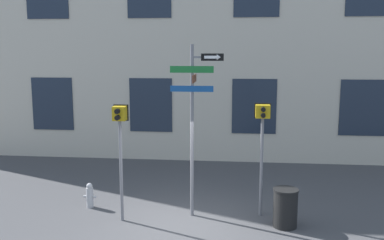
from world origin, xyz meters
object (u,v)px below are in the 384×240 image
(pedestrian_signal_left, at_px, (120,132))
(trash_bin, at_px, (285,208))
(fire_hydrant, at_px, (90,196))
(street_sign_pole, at_px, (194,114))
(pedestrian_signal_right, at_px, (262,129))

(pedestrian_signal_left, relative_size, trash_bin, 3.08)
(fire_hydrant, xyz_separation_m, trash_bin, (5.21, -0.78, 0.15))
(pedestrian_signal_left, distance_m, trash_bin, 4.45)
(fire_hydrant, height_order, trash_bin, trash_bin)
(street_sign_pole, relative_size, pedestrian_signal_left, 1.50)
(pedestrian_signal_left, bearing_deg, trash_bin, 0.62)
(pedestrian_signal_left, xyz_separation_m, fire_hydrant, (-1.13, 0.82, -1.95))
(trash_bin, bearing_deg, pedestrian_signal_left, -179.38)
(street_sign_pole, bearing_deg, pedestrian_signal_right, 5.87)
(pedestrian_signal_right, relative_size, fire_hydrant, 4.28)
(pedestrian_signal_right, bearing_deg, pedestrian_signal_left, -168.48)
(pedestrian_signal_left, xyz_separation_m, pedestrian_signal_right, (3.51, 0.72, 0.02))
(fire_hydrant, relative_size, trash_bin, 0.72)
(street_sign_pole, distance_m, pedestrian_signal_right, 1.77)
(pedestrian_signal_right, height_order, fire_hydrant, pedestrian_signal_right)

